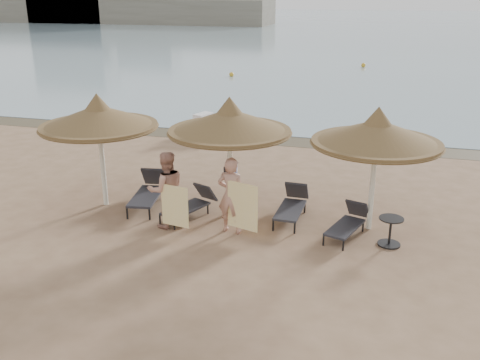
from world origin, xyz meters
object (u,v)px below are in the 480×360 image
object	(u,v)px
lounger_far_right	(349,222)
side_table	(390,232)
palapa_left	(98,117)
palapa_center	(230,122)
person_left	(166,184)
pedal_boat	(210,128)
palapa_right	(377,133)
lounger_far_left	(149,191)
lounger_near_right	(292,204)
lounger_near_left	(191,204)
person_right	(231,189)

from	to	relation	value
lounger_far_right	side_table	distance (m)	1.04
palapa_left	palapa_center	bearing A→B (deg)	5.08
palapa_left	person_left	xyz separation A→B (m)	(2.25, -0.89, -1.35)
pedal_boat	palapa_left	bearing A→B (deg)	-73.86
palapa_left	palapa_right	distance (m)	7.19
lounger_far_left	person_left	size ratio (longest dim) A/B	0.90
lounger_near_right	lounger_near_left	bearing A→B (deg)	-165.03
lounger_near_right	person_left	world-z (taller)	person_left
lounger_near_right	person_right	size ratio (longest dim) A/B	0.81
lounger_near_left	side_table	bearing A→B (deg)	17.81
palapa_center	lounger_far_left	distance (m)	3.19
lounger_near_left	lounger_near_right	bearing A→B (deg)	35.55
palapa_center	lounger_far_right	bearing A→B (deg)	-8.63
palapa_left	person_right	xyz separation A→B (m)	(3.90, -0.78, -1.37)
lounger_near_left	pedal_boat	distance (m)	8.11
lounger_near_right	side_table	bearing A→B (deg)	-20.26
person_left	pedal_boat	world-z (taller)	person_left
lounger_far_left	pedal_boat	bearing A→B (deg)	85.66
person_left	palapa_left	bearing A→B (deg)	-55.57
lounger_near_right	lounger_far_right	bearing A→B (deg)	-22.35
lounger_far_left	lounger_near_left	size ratio (longest dim) A/B	1.16
lounger_far_left	person_left	bearing A→B (deg)	-58.22
side_table	pedal_boat	bearing A→B (deg)	131.21
lounger_near_right	person_right	distance (m)	1.97
lounger_far_right	person_left	size ratio (longest dim) A/B	0.76
lounger_far_right	person_left	world-z (taller)	person_left
lounger_near_left	person_right	world-z (taller)	person_right
palapa_left	lounger_far_left	bearing A→B (deg)	16.82
lounger_far_left	palapa_center	bearing A→B (deg)	-10.34
lounger_near_right	person_right	bearing A→B (deg)	-133.49
lounger_near_right	side_table	distance (m)	2.70
palapa_right	lounger_far_right	world-z (taller)	palapa_right
lounger_far_left	lounger_near_right	bearing A→B (deg)	-7.23
person_left	pedal_boat	distance (m)	8.83
lounger_far_right	side_table	xyz separation A→B (m)	(0.98, -0.33, -0.01)
lounger_far_right	person_left	distance (m)	4.59
palapa_center	lounger_far_right	world-z (taller)	palapa_center
pedal_boat	person_right	bearing A→B (deg)	-48.39
person_left	pedal_boat	xyz separation A→B (m)	(-1.76, 8.62, -0.81)
palapa_left	lounger_far_right	xyz separation A→B (m)	(6.71, -0.17, -2.17)
palapa_center	person_right	world-z (taller)	palapa_center
person_left	palapa_right	bearing A→B (deg)	160.02
lounger_far_left	lounger_near_right	world-z (taller)	lounger_far_left
lounger_near_left	person_right	bearing A→B (deg)	-5.03
lounger_near_right	lounger_far_right	size ratio (longest dim) A/B	1.05
palapa_center	person_left	world-z (taller)	palapa_center
lounger_far_right	pedal_boat	distance (m)	10.04
palapa_right	person_left	bearing A→B (deg)	-166.10
lounger_near_right	person_left	size ratio (longest dim) A/B	0.80
lounger_far_left	palapa_left	bearing A→B (deg)	-172.67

